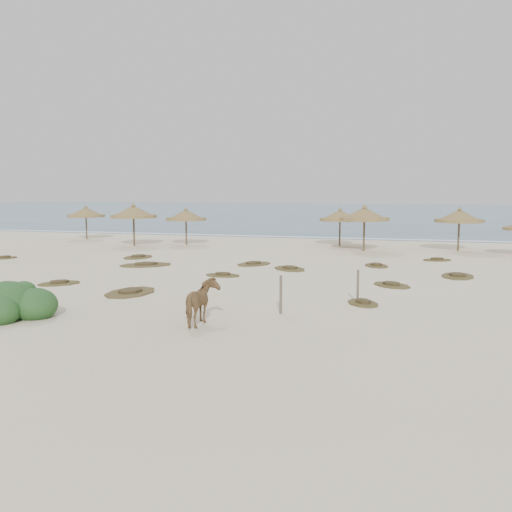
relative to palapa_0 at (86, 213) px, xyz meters
The scene contains 26 objects.
ground 26.23m from the palapa_0, 48.19° to the right, with size 160.00×160.00×0.00m, color beige.
ocean 58.23m from the palapa_0, 72.57° to the left, with size 200.00×100.00×0.01m, color #284F78.
foam_line 18.73m from the palapa_0, 20.50° to the left, with size 70.00×0.60×0.01m, color white.
palapa_0 is the anchor object (origin of this frame).
palapa_1 7.17m from the palapa_0, 30.76° to the right, with size 3.53×3.53×3.08m.
palapa_2 9.68m from the palapa_0, 11.95° to the right, with size 2.95×2.95×2.74m.
palapa_3 20.29m from the palapa_0, ahead, with size 3.67×3.67×2.74m.
palapa_4 22.39m from the palapa_0, ahead, with size 4.21×4.21×3.07m.
palapa_6 28.22m from the palapa_0, ahead, with size 3.75×3.75×2.92m.
horse 31.24m from the palapa_0, 51.64° to the right, with size 0.75×1.65×1.39m, color #986F45.
fence_post_near 30.85m from the palapa_0, 46.28° to the right, with size 0.10×0.10×1.28m, color brown.
fence_post_far 30.80m from the palapa_0, 40.01° to the right, with size 0.09×0.09×1.21m, color brown.
bush 28.38m from the palapa_0, 62.65° to the right, with size 3.04×2.68×1.36m.
scrub_1 17.47m from the palapa_0, 47.75° to the right, with size 3.32×3.11×0.16m.
scrub_2 22.73m from the palapa_0, 42.04° to the right, with size 1.80×1.26×0.16m.
scrub_3 22.99m from the palapa_0, 32.14° to the right, with size 2.42×2.53×0.16m.
scrub_4 29.31m from the palapa_0, 32.71° to the right, with size 2.18×2.22×0.16m.
scrub_5 30.21m from the palapa_0, 24.34° to the right, with size 1.63×2.36×0.16m.
scrub_6 13.96m from the palapa_0, 45.54° to the right, with size 1.57×2.34×0.16m.
scrub_7 25.60m from the palapa_0, 22.60° to the right, with size 1.73×2.09×0.16m.
scrub_8 12.72m from the palapa_0, 79.40° to the right, with size 1.41×1.73×0.16m.
scrub_9 25.19m from the palapa_0, 54.04° to the right, with size 1.87×2.71×0.16m.
scrub_10 27.57m from the palapa_0, 13.54° to the right, with size 2.01×1.77×0.16m.
scrub_11 22.13m from the palapa_0, 60.77° to the right, with size 2.09×2.13×0.16m.
scrub_12 31.11m from the palapa_0, 40.02° to the right, with size 1.61×1.83×0.16m.
scrub_13 20.44m from the palapa_0, 32.60° to the right, with size 2.26×2.58×0.16m.
Camera 1 is at (8.09, -20.79, 4.15)m, focal length 40.00 mm.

